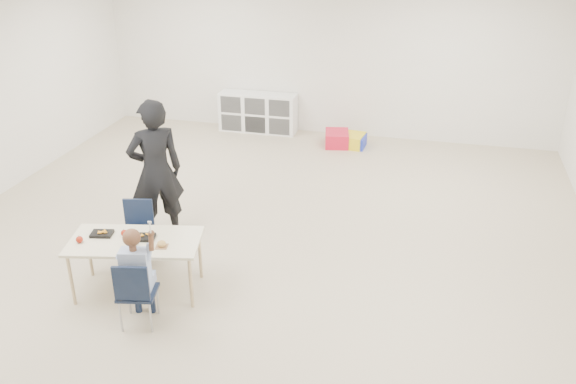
% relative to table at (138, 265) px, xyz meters
% --- Properties ---
extents(room, '(9.00, 9.02, 2.80)m').
position_rel_table_xyz_m(room, '(0.95, 0.98, 1.09)').
color(room, '#BFAF93').
rests_on(room, ground).
extents(table, '(1.45, 0.93, 0.62)m').
position_rel_table_xyz_m(table, '(0.00, 0.00, 0.00)').
color(table, beige).
rests_on(table, ground).
extents(chair_near, '(0.42, 0.40, 0.74)m').
position_rel_table_xyz_m(chair_near, '(0.26, -0.51, 0.06)').
color(chair_near, '#101B32').
rests_on(chair_near, ground).
extents(chair_far, '(0.42, 0.40, 0.74)m').
position_rel_table_xyz_m(chair_far, '(-0.26, 0.51, 0.06)').
color(chair_far, '#101B32').
rests_on(chair_far, ground).
extents(child, '(0.58, 0.58, 1.16)m').
position_rel_table_xyz_m(child, '(0.26, -0.51, 0.27)').
color(child, '#A0B2D9').
rests_on(child, chair_near).
extents(lunch_tray_near, '(0.25, 0.20, 0.03)m').
position_rel_table_xyz_m(lunch_tray_near, '(0.08, 0.05, 0.32)').
color(lunch_tray_near, black).
rests_on(lunch_tray_near, table).
extents(lunch_tray_far, '(0.25, 0.20, 0.03)m').
position_rel_table_xyz_m(lunch_tray_far, '(-0.38, 0.02, 0.32)').
color(lunch_tray_far, black).
rests_on(lunch_tray_far, table).
extents(milk_carton, '(0.08, 0.08, 0.10)m').
position_rel_table_xyz_m(milk_carton, '(0.04, -0.13, 0.35)').
color(milk_carton, white).
rests_on(milk_carton, table).
extents(bread_roll, '(0.09, 0.09, 0.07)m').
position_rel_table_xyz_m(bread_roll, '(0.33, -0.06, 0.34)').
color(bread_roll, tan).
rests_on(bread_roll, table).
extents(apple_near, '(0.07, 0.07, 0.07)m').
position_rel_table_xyz_m(apple_near, '(-0.14, 0.05, 0.34)').
color(apple_near, maroon).
rests_on(apple_near, table).
extents(apple_far, '(0.07, 0.07, 0.07)m').
position_rel_table_xyz_m(apple_far, '(-0.52, -0.18, 0.34)').
color(apple_far, maroon).
rests_on(apple_far, table).
extents(cubby_shelf, '(1.40, 0.40, 0.70)m').
position_rel_table_xyz_m(cubby_shelf, '(-0.25, 5.26, 0.04)').
color(cubby_shelf, white).
rests_on(cubby_shelf, ground).
extents(adult, '(0.77, 0.73, 1.77)m').
position_rel_table_xyz_m(adult, '(-0.28, 1.14, 0.57)').
color(adult, black).
rests_on(adult, ground).
extents(bin_red, '(0.48, 0.57, 0.25)m').
position_rel_table_xyz_m(bin_red, '(1.28, 4.86, -0.19)').
color(bin_red, red).
rests_on(bin_red, ground).
extents(bin_yellow, '(0.39, 0.48, 0.22)m').
position_rel_table_xyz_m(bin_yellow, '(1.57, 4.88, -0.20)').
color(bin_yellow, yellow).
rests_on(bin_yellow, ground).
extents(bin_blue, '(0.34, 0.42, 0.20)m').
position_rel_table_xyz_m(bin_blue, '(1.61, 4.87, -0.21)').
color(bin_blue, '#192DC2').
rests_on(bin_blue, ground).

